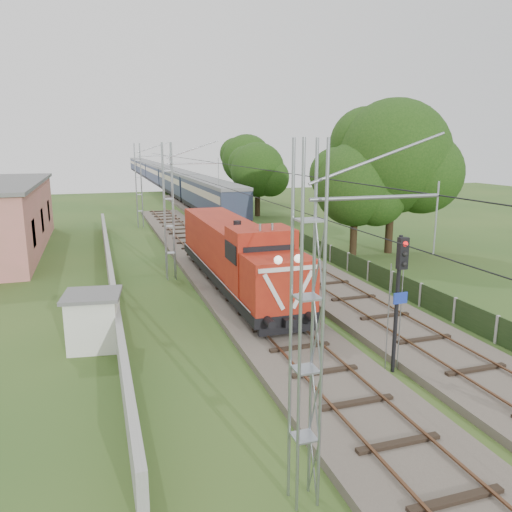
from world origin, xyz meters
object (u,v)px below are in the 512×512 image
object	(u,v)px
locomotive	(235,253)
signal_post	(400,280)
coach_rake	(159,173)
relay_hut	(94,320)

from	to	relation	value
locomotive	signal_post	size ratio (longest dim) A/B	3.26
locomotive	coach_rake	xyz separation A→B (m)	(5.00, 73.01, 0.36)
locomotive	coach_rake	size ratio (longest dim) A/B	0.14
locomotive	signal_post	bearing A→B (deg)	-77.12
coach_rake	signal_post	size ratio (longest dim) A/B	22.69
coach_rake	signal_post	world-z (taller)	signal_post
signal_post	relay_hut	distance (m)	11.71
coach_rake	signal_post	distance (m)	84.49
signal_post	coach_rake	bearing A→B (deg)	88.38
signal_post	relay_hut	xyz separation A→B (m)	(-10.02, 5.63, -2.25)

